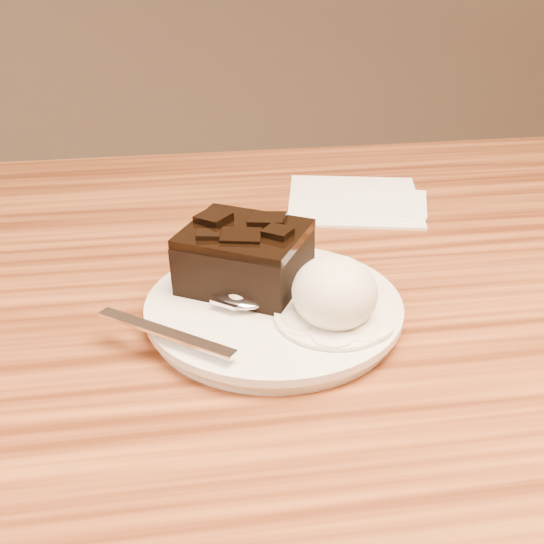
{
  "coord_description": "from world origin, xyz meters",
  "views": [
    {
      "loc": [
        -0.14,
        -0.52,
        1.06
      ],
      "look_at": [
        -0.07,
        -0.03,
        0.79
      ],
      "focal_mm": 46.13,
      "sensor_mm": 36.0,
      "label": 1
    }
  ],
  "objects": [
    {
      "name": "spoon",
      "position": [
        -0.1,
        -0.04,
        0.77
      ],
      "size": [
        0.16,
        0.14,
        0.01
      ],
      "primitive_type": null,
      "rotation": [
        0.0,
        0.0,
        0.91
      ],
      "color": "silver",
      "rests_on": "plate"
    },
    {
      "name": "ice_cream_scoop",
      "position": [
        -0.02,
        -0.07,
        0.79
      ],
      "size": [
        0.07,
        0.07,
        0.06
      ],
      "primitive_type": "ellipsoid",
      "color": "silver",
      "rests_on": "plate"
    },
    {
      "name": "brownie",
      "position": [
        -0.09,
        -0.0,
        0.79
      ],
      "size": [
        0.13,
        0.12,
        0.05
      ],
      "primitive_type": "cube",
      "rotation": [
        0.0,
        0.0,
        -0.52
      ],
      "color": "black",
      "rests_on": "plate"
    },
    {
      "name": "napkin",
      "position": [
        0.06,
        0.2,
        0.75
      ],
      "size": [
        0.18,
        0.18,
        0.01
      ],
      "primitive_type": "cube",
      "rotation": [
        0.0,
        0.0,
        -0.21
      ],
      "color": "white",
      "rests_on": "dining_table"
    },
    {
      "name": "crumb_b",
      "position": [
        -0.04,
        -0.04,
        0.77
      ],
      "size": [
        0.01,
        0.01,
        0.0
      ],
      "primitive_type": "cube",
      "rotation": [
        0.0,
        0.0,
        1.45
      ],
      "color": "black",
      "rests_on": "plate"
    },
    {
      "name": "crumb_a",
      "position": [
        -0.03,
        -0.07,
        0.77
      ],
      "size": [
        0.01,
        0.01,
        0.0
      ],
      "primitive_type": "cube",
      "rotation": [
        0.0,
        0.0,
        0.28
      ],
      "color": "black",
      "rests_on": "plate"
    },
    {
      "name": "melt_puddle",
      "position": [
        -0.02,
        -0.07,
        0.77
      ],
      "size": [
        0.09,
        0.09,
        0.0
      ],
      "primitive_type": "cylinder",
      "color": "white",
      "rests_on": "plate"
    },
    {
      "name": "plate",
      "position": [
        -0.07,
        -0.04,
        0.76
      ],
      "size": [
        0.21,
        0.21,
        0.02
      ],
      "primitive_type": "cylinder",
      "color": "white",
      "rests_on": "dining_table"
    }
  ]
}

